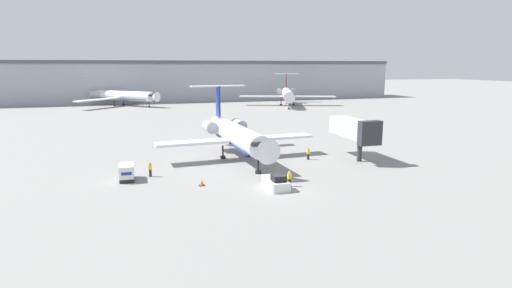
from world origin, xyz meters
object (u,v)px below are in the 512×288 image
at_px(airplane_parked_far_right, 120,95).
at_px(airplane_parked_far_left, 288,94).
at_px(worker_on_apron, 150,169).
at_px(traffic_cone_left, 202,183).
at_px(worker_by_wing, 308,153).
at_px(worker_near_tug, 289,178).
at_px(jet_bridge, 354,129).
at_px(pushback_tug, 276,182).
at_px(airplane_main, 237,134).
at_px(luggage_cart, 127,172).

bearing_deg(airplane_parked_far_right, airplane_parked_far_left, -16.23).
xyz_separation_m(worker_on_apron, traffic_cone_left, (5.50, -5.59, -0.66)).
distance_m(worker_by_wing, traffic_cone_left, 19.02).
height_order(worker_near_tug, traffic_cone_left, worker_near_tug).
bearing_deg(airplane_parked_far_right, jet_bridge, -69.38).
xyz_separation_m(worker_near_tug, worker_on_apron, (-15.03, 8.80, 0.03)).
height_order(pushback_tug, airplane_parked_far_right, airplane_parked_far_right).
height_order(traffic_cone_left, jet_bridge, jet_bridge).
bearing_deg(jet_bridge, traffic_cone_left, -163.60).
relative_size(worker_on_apron, airplane_parked_far_left, 0.06).
bearing_deg(airplane_parked_far_left, airplane_parked_far_right, 163.77).
relative_size(traffic_cone_left, jet_bridge, 0.07).
bearing_deg(jet_bridge, airplane_parked_far_left, 75.65).
xyz_separation_m(airplane_main, jet_bridge, (16.44, -5.26, 0.85)).
xyz_separation_m(worker_on_apron, airplane_parked_far_right, (-6.10, 95.16, 2.53)).
height_order(traffic_cone_left, airplane_parked_far_right, airplane_parked_far_right).
xyz_separation_m(pushback_tug, traffic_cone_left, (-7.84, 3.35, -0.32)).
bearing_deg(airplane_parked_far_left, airplane_main, -116.62).
height_order(airplane_main, pushback_tug, airplane_main).
bearing_deg(luggage_cart, airplane_parked_far_left, 57.01).
distance_m(worker_near_tug, airplane_parked_far_left, 94.31).
distance_m(airplane_parked_far_right, jet_bridge, 100.20).
bearing_deg(luggage_cart, worker_by_wing, 7.91).
bearing_deg(worker_near_tug, worker_by_wing, 56.89).
bearing_deg(pushback_tug, traffic_cone_left, 156.83).
height_order(worker_near_tug, worker_by_wing, worker_near_tug).
relative_size(worker_by_wing, worker_on_apron, 0.96).
bearing_deg(traffic_cone_left, luggage_cart, 149.67).
distance_m(airplane_main, airplane_parked_far_left, 81.05).
bearing_deg(traffic_cone_left, airplane_parked_far_left, 62.78).
bearing_deg(airplane_main, worker_by_wing, -21.51).
distance_m(worker_near_tug, jet_bridge, 17.79).
relative_size(worker_near_tug, jet_bridge, 0.18).
height_order(worker_near_tug, airplane_parked_far_left, airplane_parked_far_left).
xyz_separation_m(pushback_tug, jet_bridge, (15.85, 10.33, 3.79)).
bearing_deg(airplane_main, traffic_cone_left, -120.66).
height_order(luggage_cart, airplane_parked_far_left, airplane_parked_far_left).
distance_m(pushback_tug, worker_by_wing, 14.92).
relative_size(airplane_parked_far_right, jet_bridge, 2.77).
distance_m(traffic_cone_left, jet_bridge, 25.03).
height_order(airplane_main, traffic_cone_left, airplane_main).
bearing_deg(airplane_parked_far_left, luggage_cart, -122.99).
relative_size(pushback_tug, luggage_cart, 1.41).
bearing_deg(worker_on_apron, traffic_cone_left, -45.43).
xyz_separation_m(pushback_tug, luggage_cart, (-16.11, 8.19, 0.32)).
bearing_deg(worker_by_wing, luggage_cart, -172.09).
xyz_separation_m(airplane_parked_far_left, jet_bridge, (-19.88, -77.72, 0.58)).
relative_size(worker_near_tug, airplane_parked_far_right, 0.06).
height_order(worker_on_apron, traffic_cone_left, worker_on_apron).
distance_m(airplane_main, traffic_cone_left, 14.59).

